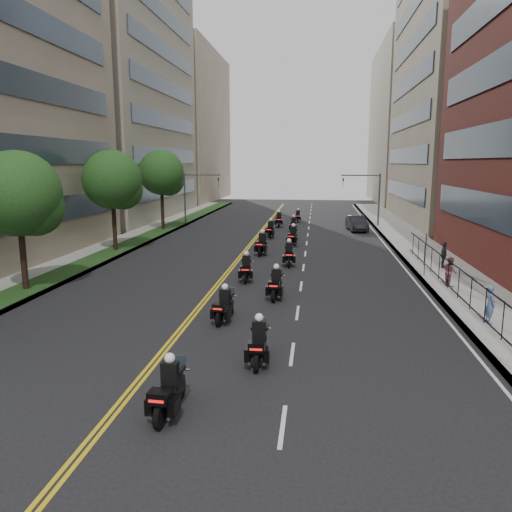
% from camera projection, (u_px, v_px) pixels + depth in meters
% --- Properties ---
extents(ground, '(160.00, 160.00, 0.00)m').
position_uv_depth(ground, '(163.00, 419.00, 13.34)').
color(ground, black).
rests_on(ground, ground).
extents(sidewalk_right, '(4.00, 90.00, 0.15)m').
position_uv_depth(sidewalk_right, '(427.00, 255.00, 36.30)').
color(sidewalk_right, gray).
rests_on(sidewalk_right, ground).
extents(sidewalk_left, '(4.00, 90.00, 0.15)m').
position_uv_depth(sidewalk_left, '(111.00, 249.00, 39.13)').
color(sidewalk_left, gray).
rests_on(sidewalk_left, ground).
extents(grass_strip, '(2.00, 90.00, 0.04)m').
position_uv_depth(grass_strip, '(121.00, 248.00, 39.02)').
color(grass_strip, '#163513').
rests_on(grass_strip, sidewalk_left).
extents(building_right_tan, '(15.11, 28.00, 30.00)m').
position_uv_depth(building_right_tan, '(479.00, 86.00, 54.85)').
color(building_right_tan, gray).
rests_on(building_right_tan, ground).
extents(building_right_far, '(15.00, 28.00, 26.00)m').
position_uv_depth(building_right_far, '(422.00, 125.00, 84.49)').
color(building_right_far, gray).
rests_on(building_right_far, ground).
extents(building_left_mid, '(16.11, 28.00, 34.00)m').
position_uv_depth(building_left_mid, '(101.00, 75.00, 59.61)').
color(building_left_mid, gray).
rests_on(building_left_mid, ground).
extents(building_left_far, '(16.00, 28.00, 26.00)m').
position_uv_depth(building_left_far, '(173.00, 127.00, 89.62)').
color(building_left_far, gray).
rests_on(building_left_far, ground).
extents(iron_fence, '(0.05, 28.00, 1.50)m').
position_uv_depth(iron_fence, '(465.00, 288.00, 23.58)').
color(iron_fence, black).
rests_on(iron_fence, sidewalk_right).
extents(street_trees, '(4.40, 38.40, 7.98)m').
position_uv_depth(street_trees, '(81.00, 188.00, 31.84)').
color(street_trees, black).
rests_on(street_trees, ground).
extents(traffic_signal_right, '(4.09, 0.20, 5.60)m').
position_uv_depth(traffic_signal_right, '(370.00, 192.00, 52.50)').
color(traffic_signal_right, '#3F3F44').
rests_on(traffic_signal_right, ground).
extents(traffic_signal_left, '(4.09, 0.20, 5.60)m').
position_uv_depth(traffic_signal_left, '(193.00, 190.00, 54.75)').
color(traffic_signal_left, '#3F3F44').
rests_on(traffic_signal_left, ground).
extents(motorcycle_0, '(0.56, 2.32, 1.71)m').
position_uv_depth(motorcycle_0, '(169.00, 391.00, 13.43)').
color(motorcycle_0, black).
rests_on(motorcycle_0, ground).
extents(motorcycle_1, '(0.54, 2.34, 1.73)m').
position_uv_depth(motorcycle_1, '(259.00, 344.00, 16.89)').
color(motorcycle_1, black).
rests_on(motorcycle_1, ground).
extents(motorcycle_2, '(0.66, 2.24, 1.65)m').
position_uv_depth(motorcycle_2, '(224.00, 307.00, 21.35)').
color(motorcycle_2, black).
rests_on(motorcycle_2, ground).
extents(motorcycle_3, '(0.58, 2.38, 1.76)m').
position_uv_depth(motorcycle_3, '(276.00, 285.00, 24.99)').
color(motorcycle_3, black).
rests_on(motorcycle_3, ground).
extents(motorcycle_4, '(0.61, 2.36, 1.74)m').
position_uv_depth(motorcycle_4, '(246.00, 269.00, 28.67)').
color(motorcycle_4, black).
rests_on(motorcycle_4, ground).
extents(motorcycle_5, '(0.61, 2.43, 1.79)m').
position_uv_depth(motorcycle_5, '(289.00, 255.00, 32.97)').
color(motorcycle_5, black).
rests_on(motorcycle_5, ground).
extents(motorcycle_6, '(0.68, 2.54, 1.88)m').
position_uv_depth(motorcycle_6, '(262.00, 245.00, 36.82)').
color(motorcycle_6, black).
rests_on(motorcycle_6, ground).
extents(motorcycle_7, '(0.72, 2.48, 1.83)m').
position_uv_depth(motorcycle_7, '(293.00, 237.00, 40.86)').
color(motorcycle_7, black).
rests_on(motorcycle_7, ground).
extents(motorcycle_8, '(0.66, 2.43, 1.79)m').
position_uv_depth(motorcycle_8, '(271.00, 230.00, 45.02)').
color(motorcycle_8, black).
rests_on(motorcycle_8, ground).
extents(motorcycle_9, '(0.53, 2.27, 1.67)m').
position_uv_depth(motorcycle_9, '(294.00, 225.00, 49.08)').
color(motorcycle_9, black).
rests_on(motorcycle_9, ground).
extents(motorcycle_10, '(0.60, 2.44, 1.80)m').
position_uv_depth(motorcycle_10, '(279.00, 220.00, 52.78)').
color(motorcycle_10, black).
rests_on(motorcycle_10, ground).
extents(motorcycle_11, '(0.49, 2.12, 1.57)m').
position_uv_depth(motorcycle_11, '(298.00, 217.00, 57.05)').
color(motorcycle_11, black).
rests_on(motorcycle_11, ground).
extents(parked_sedan, '(2.09, 4.71, 1.50)m').
position_uv_depth(parked_sedan, '(357.00, 223.00, 49.79)').
color(parked_sedan, black).
rests_on(parked_sedan, ground).
extents(pedestrian_a, '(0.45, 0.63, 1.61)m').
position_uv_depth(pedestrian_a, '(490.00, 304.00, 20.68)').
color(pedestrian_a, slate).
rests_on(pedestrian_a, sidewalk_right).
extents(pedestrian_b, '(0.75, 0.88, 1.60)m').
position_uv_depth(pedestrian_b, '(450.00, 271.00, 26.89)').
color(pedestrian_b, brown).
rests_on(pedestrian_b, sidewalk_right).
extents(pedestrian_c, '(0.83, 1.04, 1.66)m').
position_uv_depth(pedestrian_c, '(444.00, 255.00, 31.60)').
color(pedestrian_c, '#46474F').
rests_on(pedestrian_c, sidewalk_right).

